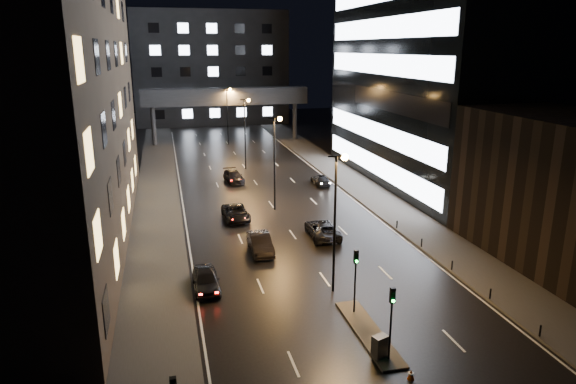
# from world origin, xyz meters

# --- Properties ---
(ground) EXTENTS (160.00, 160.00, 0.00)m
(ground) POSITION_xyz_m (0.00, 40.00, 0.00)
(ground) COLOR black
(ground) RESTS_ON ground
(sidewalk_left) EXTENTS (5.00, 110.00, 0.15)m
(sidewalk_left) POSITION_xyz_m (-12.50, 35.00, 0.07)
(sidewalk_left) COLOR #383533
(sidewalk_left) RESTS_ON ground
(sidewalk_right) EXTENTS (5.00, 110.00, 0.15)m
(sidewalk_right) POSITION_xyz_m (12.50, 35.00, 0.07)
(sidewalk_right) COLOR #383533
(sidewalk_right) RESTS_ON ground
(building_left) EXTENTS (15.00, 48.00, 40.00)m
(building_left) POSITION_xyz_m (-22.50, 24.00, 20.00)
(building_left) COLOR #2D2319
(building_left) RESTS_ON ground
(building_right_low) EXTENTS (10.00, 18.00, 12.00)m
(building_right_low) POSITION_xyz_m (20.00, 9.00, 6.00)
(building_right_low) COLOR black
(building_right_low) RESTS_ON ground
(building_right_glass) EXTENTS (20.00, 36.00, 45.00)m
(building_right_glass) POSITION_xyz_m (25.00, 36.00, 22.50)
(building_right_glass) COLOR black
(building_right_glass) RESTS_ON ground
(building_far) EXTENTS (34.00, 14.00, 25.00)m
(building_far) POSITION_xyz_m (0.00, 98.00, 12.50)
(building_far) COLOR #333335
(building_far) RESTS_ON ground
(skybridge) EXTENTS (30.00, 3.00, 10.00)m
(skybridge) POSITION_xyz_m (0.00, 70.00, 8.34)
(skybridge) COLOR #333335
(skybridge) RESTS_ON ground
(median_island) EXTENTS (1.60, 8.00, 0.15)m
(median_island) POSITION_xyz_m (0.30, 2.00, 0.07)
(median_island) COLOR #383533
(median_island) RESTS_ON ground
(traffic_signal_near) EXTENTS (0.28, 0.34, 4.40)m
(traffic_signal_near) POSITION_xyz_m (0.30, 4.49, 3.09)
(traffic_signal_near) COLOR black
(traffic_signal_near) RESTS_ON median_island
(traffic_signal_far) EXTENTS (0.28, 0.34, 4.40)m
(traffic_signal_far) POSITION_xyz_m (0.30, -1.01, 3.09)
(traffic_signal_far) COLOR black
(traffic_signal_far) RESTS_ON median_island
(bollard_row) EXTENTS (0.12, 25.12, 0.90)m
(bollard_row) POSITION_xyz_m (10.20, 6.50, 0.45)
(bollard_row) COLOR black
(bollard_row) RESTS_ON ground
(streetlight_near) EXTENTS (1.45, 0.50, 10.15)m
(streetlight_near) POSITION_xyz_m (0.16, 8.00, 6.50)
(streetlight_near) COLOR black
(streetlight_near) RESTS_ON ground
(streetlight_mid_a) EXTENTS (1.45, 0.50, 10.15)m
(streetlight_mid_a) POSITION_xyz_m (0.16, 28.00, 6.50)
(streetlight_mid_a) COLOR black
(streetlight_mid_a) RESTS_ON ground
(streetlight_mid_b) EXTENTS (1.45, 0.50, 10.15)m
(streetlight_mid_b) POSITION_xyz_m (0.16, 48.00, 6.50)
(streetlight_mid_b) COLOR black
(streetlight_mid_b) RESTS_ON ground
(streetlight_far) EXTENTS (1.45, 0.50, 10.15)m
(streetlight_far) POSITION_xyz_m (0.16, 68.00, 6.50)
(streetlight_far) COLOR black
(streetlight_far) RESTS_ON ground
(car_away_a) EXTENTS (1.87, 4.58, 1.55)m
(car_away_a) POSITION_xyz_m (-8.93, 10.38, 0.78)
(car_away_a) COLOR black
(car_away_a) RESTS_ON ground
(car_away_b) EXTENTS (1.76, 4.95, 1.63)m
(car_away_b) POSITION_xyz_m (-3.78, 16.50, 0.81)
(car_away_b) COLOR black
(car_away_b) RESTS_ON ground
(car_away_c) EXTENTS (2.62, 5.27, 1.43)m
(car_away_c) POSITION_xyz_m (-4.58, 25.74, 0.72)
(car_away_c) COLOR black
(car_away_c) RESTS_ON ground
(car_away_d) EXTENTS (2.56, 5.26, 1.48)m
(car_away_d) POSITION_xyz_m (-2.72, 41.00, 0.74)
(car_away_d) COLOR black
(car_away_d) RESTS_ON ground
(car_toward_a) EXTENTS (2.74, 5.58, 1.53)m
(car_toward_a) POSITION_xyz_m (2.54, 18.73, 0.76)
(car_toward_a) COLOR black
(car_toward_a) RESTS_ON ground
(car_toward_b) EXTENTS (1.99, 4.54, 1.30)m
(car_toward_b) POSITION_xyz_m (7.97, 36.88, 0.65)
(car_toward_b) COLOR black
(car_toward_b) RESTS_ON ground
(utility_cabinet) EXTENTS (1.01, 0.83, 1.28)m
(utility_cabinet) POSITION_xyz_m (-0.10, -0.64, 0.79)
(utility_cabinet) COLOR #4F4F51
(utility_cabinet) RESTS_ON median_island
(cone_b) EXTENTS (0.47, 0.47, 0.57)m
(cone_b) POSITION_xyz_m (0.76, -2.80, 0.29)
(cone_b) COLOR #FF5E0D
(cone_b) RESTS_ON ground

